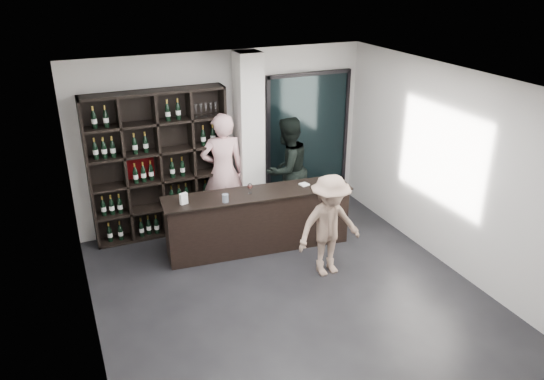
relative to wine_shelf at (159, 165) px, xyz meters
name	(u,v)px	position (x,y,z in m)	size (l,w,h in m)	color
floor	(293,299)	(1.15, -2.57, -1.20)	(5.00, 5.50, 0.01)	black
wine_shelf	(159,165)	(0.00, 0.00, 0.00)	(2.20, 0.35, 2.40)	black
structural_column	(249,141)	(1.50, -0.10, 0.25)	(0.40, 0.40, 2.90)	silver
glass_panel	(308,131)	(2.70, 0.12, 0.20)	(1.60, 0.08, 2.10)	black
tasting_counter	(258,220)	(1.25, -1.09, -0.72)	(2.90, 0.61, 0.95)	black
taster_pink	(223,172)	(1.00, -0.17, -0.21)	(0.73, 0.48, 1.99)	beige
taster_black	(287,170)	(2.10, -0.30, -0.29)	(0.89, 0.69, 1.83)	black
customer	(329,226)	(1.90, -2.17, -0.44)	(0.98, 0.56, 1.52)	#907360
wine_glass	(250,188)	(1.13, -1.07, -0.16)	(0.08, 0.08, 0.18)	white
spit_cup	(225,198)	(0.69, -1.22, -0.19)	(0.09, 0.09, 0.12)	silver
napkin_stack	(304,184)	(2.02, -1.11, -0.24)	(0.13, 0.13, 0.02)	white
card_stand	(184,199)	(0.11, -1.05, -0.16)	(0.11, 0.06, 0.17)	white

